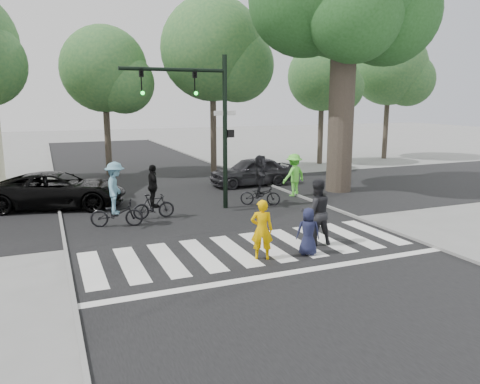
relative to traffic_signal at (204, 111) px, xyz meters
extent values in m
plane|color=gray|center=(-0.35, -6.20, -3.90)|extent=(120.00, 120.00, 0.00)
cube|color=black|center=(-0.35, -1.20, -3.90)|extent=(10.00, 70.00, 0.01)
cube|color=black|center=(-0.35, 1.80, -3.89)|extent=(70.00, 10.00, 0.01)
cube|color=gray|center=(-5.40, -1.20, -3.85)|extent=(0.10, 70.00, 0.10)
cube|color=gray|center=(4.70, -1.20, -3.85)|extent=(0.10, 70.00, 0.10)
cube|color=silver|center=(-4.85, -5.20, -3.89)|extent=(0.55, 3.00, 0.01)
cube|color=silver|center=(-3.85, -5.20, -3.89)|extent=(0.55, 3.00, 0.01)
cube|color=silver|center=(-2.85, -5.20, -3.89)|extent=(0.55, 3.00, 0.01)
cube|color=silver|center=(-1.85, -5.20, -3.89)|extent=(0.55, 3.00, 0.01)
cube|color=silver|center=(-0.85, -5.20, -3.89)|extent=(0.55, 3.00, 0.01)
cube|color=silver|center=(0.15, -5.20, -3.89)|extent=(0.55, 3.00, 0.01)
cube|color=silver|center=(1.15, -5.20, -3.89)|extent=(0.55, 3.00, 0.01)
cube|color=silver|center=(2.15, -5.20, -3.89)|extent=(0.55, 3.00, 0.01)
cube|color=silver|center=(3.15, -5.20, -3.89)|extent=(0.55, 3.00, 0.01)
cube|color=silver|center=(4.15, -5.20, -3.89)|extent=(0.55, 3.00, 0.01)
cube|color=silver|center=(-0.35, -7.40, -3.89)|extent=(10.00, 0.30, 0.01)
cylinder|color=black|center=(0.85, 0.00, -0.90)|extent=(0.18, 0.18, 6.00)
cylinder|color=black|center=(-1.15, 0.00, 1.50)|extent=(4.00, 0.14, 0.14)
imported|color=black|center=(-0.35, 0.00, 1.05)|extent=(0.16, 0.20, 1.00)
sphere|color=#19E533|center=(-0.35, -0.12, 0.65)|extent=(0.14, 0.14, 0.14)
imported|color=black|center=(-2.35, 0.00, 1.05)|extent=(0.16, 0.20, 1.00)
sphere|color=#19E533|center=(-2.35, -0.12, 0.65)|extent=(0.14, 0.14, 0.14)
cube|color=black|center=(1.07, 0.00, -0.90)|extent=(0.28, 0.18, 0.30)
cube|color=#FF660C|center=(1.18, 0.00, -0.90)|extent=(0.02, 0.14, 0.20)
cube|color=white|center=(0.85, 0.00, -0.10)|extent=(0.90, 0.04, 0.18)
cylinder|color=brown|center=(7.15, 1.30, -0.40)|extent=(1.20, 1.20, 7.00)
cylinder|color=brown|center=(7.45, 1.10, 2.60)|extent=(1.29, 1.74, 2.93)
sphere|color=#204E1B|center=(8.95, 0.70, 4.30)|extent=(4.80, 4.80, 4.80)
sphere|color=#204E1B|center=(6.65, -0.10, 3.90)|extent=(4.00, 4.00, 4.00)
cylinder|color=brown|center=(-2.35, 10.60, -1.10)|extent=(0.36, 0.36, 5.60)
sphere|color=#2B6333|center=(-2.35, 10.60, 2.10)|extent=(4.80, 4.80, 4.80)
sphere|color=#2B6333|center=(-1.39, 9.88, 1.30)|extent=(3.36, 3.36, 3.36)
cylinder|color=brown|center=(3.65, 9.30, -0.54)|extent=(0.36, 0.36, 6.72)
sphere|color=#2B6333|center=(3.65, 9.30, 3.30)|extent=(6.00, 6.00, 6.00)
sphere|color=#2B6333|center=(4.85, 8.40, 2.34)|extent=(4.20, 4.20, 4.20)
cylinder|color=brown|center=(11.65, 10.10, -1.17)|extent=(0.36, 0.36, 5.46)
sphere|color=#2B6333|center=(11.65, 10.10, 1.95)|extent=(4.60, 4.60, 4.60)
sphere|color=#2B6333|center=(12.57, 9.41, 1.17)|extent=(3.22, 3.22, 3.22)
cylinder|color=brown|center=(17.65, 10.70, -0.82)|extent=(0.36, 0.36, 6.16)
sphere|color=#2B6333|center=(17.65, 10.70, 2.70)|extent=(5.40, 5.40, 5.40)
sphere|color=#2B6333|center=(18.73, 9.89, 1.82)|extent=(3.78, 3.78, 3.78)
imported|color=#F3B300|center=(-0.45, -6.15, -3.06)|extent=(0.72, 0.62, 1.67)
imported|color=#1C203E|center=(0.91, -6.33, -3.22)|extent=(0.78, 0.66, 1.36)
imported|color=black|center=(1.63, -5.56, -2.90)|extent=(1.08, 0.90, 2.01)
imported|color=black|center=(-3.62, -1.18, -3.43)|extent=(1.88, 1.08, 0.93)
imported|color=#6094A9|center=(-3.62, -1.18, -2.54)|extent=(0.95, 1.29, 1.79)
imported|color=black|center=(-2.20, -0.56, -3.44)|extent=(1.54, 0.46, 0.92)
imported|color=black|center=(-2.20, -0.56, -2.69)|extent=(0.40, 0.94, 1.59)
imported|color=black|center=(2.37, -0.07, -3.46)|extent=(1.73, 1.31, 0.87)
imported|color=black|center=(2.37, -0.07, -2.63)|extent=(1.18, 1.59, 1.67)
imported|color=black|center=(-5.36, 2.66, -3.17)|extent=(5.70, 3.66, 1.46)
imported|color=#2B2B2F|center=(3.89, 4.27, -3.18)|extent=(4.28, 1.77, 1.45)
imported|color=#68F244|center=(4.59, 1.09, -2.94)|extent=(1.39, 1.03, 1.93)
camera|label=1|loc=(-5.73, -17.26, 0.42)|focal=35.00mm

